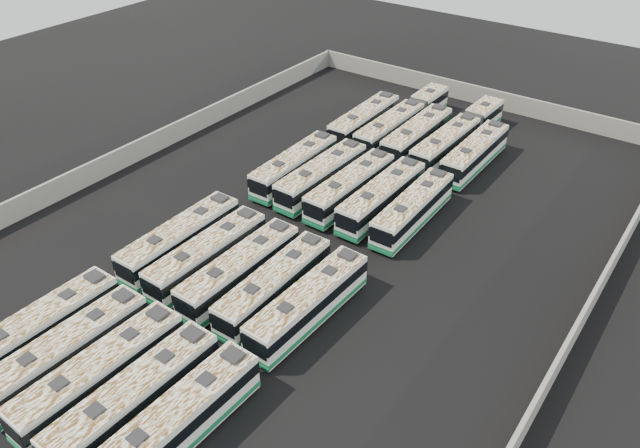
{
  "coord_description": "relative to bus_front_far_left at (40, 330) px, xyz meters",
  "views": [
    {
      "loc": [
        26.23,
        -33.05,
        30.78
      ],
      "look_at": [
        1.16,
        1.74,
        1.6
      ],
      "focal_mm": 35.0,
      "sensor_mm": 36.0,
      "label": 1
    }
  ],
  "objects": [
    {
      "name": "bus_front_far_right",
      "position": [
        12.98,
        0.04,
        0.02
      ],
      "size": [
        2.68,
        11.54,
        3.24
      ],
      "rotation": [
        0.0,
        0.0,
        -0.02
      ],
      "color": "silver",
      "rests_on": "ground"
    },
    {
      "name": "bus_back_right",
      "position": [
        9.86,
        43.31,
        -0.04
      ],
      "size": [
        2.77,
        17.31,
        3.13
      ],
      "rotation": [
        0.0,
        0.0,
        -0.02
      ],
      "color": "silver",
      "rests_on": "ground"
    },
    {
      "name": "bus_front_center",
      "position": [
        6.48,
        -0.13,
        0.03
      ],
      "size": [
        2.74,
        11.62,
        3.26
      ],
      "rotation": [
        0.0,
        0.0,
        -0.03
      ],
      "color": "silver",
      "rests_on": "ground"
    },
    {
      "name": "bus_back_left",
      "position": [
        3.25,
        43.2,
        -0.04
      ],
      "size": [
        2.36,
        17.24,
        3.13
      ],
      "rotation": [
        0.0,
        0.0,
        -0.0
      ],
      "color": "silver",
      "rests_on": "ground"
    },
    {
      "name": "bus_midback_far_left",
      "position": [
        0.04,
        27.7,
        -0.02
      ],
      "size": [
        2.6,
        11.28,
        3.16
      ],
      "rotation": [
        0.0,
        0.0,
        0.02
      ],
      "color": "silver",
      "rests_on": "ground"
    },
    {
      "name": "bus_midfront_left",
      "position": [
        3.24,
        12.5,
        -0.02
      ],
      "size": [
        2.48,
        11.24,
        3.16
      ],
      "rotation": [
        0.0,
        0.0,
        -0.01
      ],
      "color": "silver",
      "rests_on": "ground"
    },
    {
      "name": "bus_midback_left",
      "position": [
        3.29,
        27.65,
        0.02
      ],
      "size": [
        2.64,
        11.51,
        3.23
      ],
      "rotation": [
        0.0,
        0.0,
        -0.02
      ],
      "color": "silver",
      "rests_on": "ground"
    },
    {
      "name": "ground",
      "position": [
        6.65,
        19.37,
        -1.63
      ],
      "size": [
        140.0,
        140.0,
        0.0
      ],
      "primitive_type": "plane",
      "color": "black",
      "rests_on": "ground"
    },
    {
      "name": "bus_back_far_left",
      "position": [
        -0.01,
        40.27,
        0.0
      ],
      "size": [
        2.67,
        11.42,
        3.2
      ],
      "rotation": [
        0.0,
        0.0,
        0.02
      ],
      "color": "silver",
      "rests_on": "ground"
    },
    {
      "name": "bus_midback_center",
      "position": [
        6.58,
        27.54,
        -0.0
      ],
      "size": [
        2.57,
        11.39,
        3.2
      ],
      "rotation": [
        0.0,
        0.0,
        -0.02
      ],
      "color": "silver",
      "rests_on": "ground"
    },
    {
      "name": "bus_midfront_far_left",
      "position": [
        0.04,
        12.74,
        0.02
      ],
      "size": [
        2.51,
        11.5,
        3.23
      ],
      "rotation": [
        0.0,
        0.0,
        0.01
      ],
      "color": "silver",
      "rests_on": "ground"
    },
    {
      "name": "bus_front_right",
      "position": [
        9.71,
        -0.14,
        0.03
      ],
      "size": [
        2.66,
        11.59,
        3.25
      ],
      "rotation": [
        0.0,
        0.0,
        -0.02
      ],
      "color": "silver",
      "rests_on": "ground"
    },
    {
      "name": "bus_front_left",
      "position": [
        3.2,
        -0.15,
        -0.0
      ],
      "size": [
        2.63,
        11.37,
        3.19
      ],
      "rotation": [
        0.0,
        0.0,
        -0.02
      ],
      "color": "silver",
      "rests_on": "ground"
    },
    {
      "name": "bus_front_far_left",
      "position": [
        0.0,
        0.0,
        0.0
      ],
      "size": [
        2.52,
        11.38,
        3.2
      ],
      "rotation": [
        0.0,
        0.0,
        -0.01
      ],
      "color": "silver",
      "rests_on": "ground"
    },
    {
      "name": "bus_back_center",
      "position": [
        6.46,
        40.39,
        0.03
      ],
      "size": [
        2.58,
        11.6,
        3.26
      ],
      "rotation": [
        0.0,
        0.0,
        0.01
      ],
      "color": "silver",
      "rests_on": "ground"
    },
    {
      "name": "bus_midfront_far_right",
      "position": [
        12.97,
        12.56,
        -0.01
      ],
      "size": [
        2.68,
        11.37,
        3.19
      ],
      "rotation": [
        0.0,
        0.0,
        -0.03
      ],
      "color": "silver",
      "rests_on": "ground"
    },
    {
      "name": "bus_midfront_right",
      "position": [
        9.76,
        12.71,
        -0.03
      ],
      "size": [
        2.53,
        11.15,
        3.13
      ],
      "rotation": [
        0.0,
        0.0,
        0.02
      ],
      "color": "silver",
      "rests_on": "ground"
    },
    {
      "name": "bus_midfront_center",
      "position": [
        6.58,
        12.54,
        -0.0
      ],
      "size": [
        2.53,
        11.36,
        3.19
      ],
      "rotation": [
        0.0,
        0.0,
        -0.01
      ],
      "color": "silver",
      "rests_on": "ground"
    },
    {
      "name": "bus_midback_far_right",
      "position": [
        12.99,
        27.64,
        -0.03
      ],
      "size": [
        2.58,
        11.17,
        3.13
      ],
      "rotation": [
        0.0,
        0.0,
        0.02
      ],
      "color": "silver",
      "rests_on": "ground"
    },
    {
      "name": "bus_back_far_right",
      "position": [
        13.05,
        40.27,
        -0.01
      ],
      "size": [
        2.4,
        11.29,
        3.18
      ],
      "rotation": [
        0.0,
        0.0,
        0.0
      ],
      "color": "silver",
      "rests_on": "ground"
    },
    {
      "name": "perimeter_wall",
      "position": [
        6.65,
        19.37,
        -0.53
      ],
      "size": [
        45.2,
        73.2,
        2.2
      ],
      "color": "slate",
      "rests_on": "ground"
    },
    {
      "name": "bus_midback_right",
      "position": [
        9.81,
        27.71,
        0.01
      ],
      "size": [
        2.48,
        11.45,
        3.22
      ],
      "rotation": [
        0.0,
        0.0,
        -0.01
      ],
      "color": "silver",
      "rests_on": "ground"
    }
  ]
}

